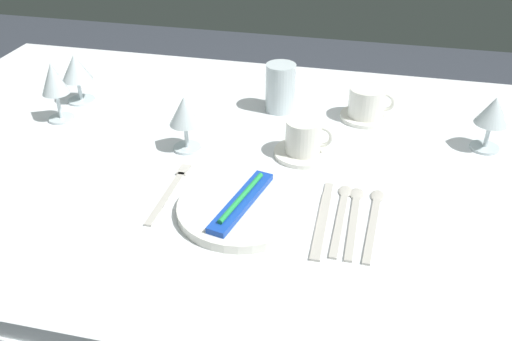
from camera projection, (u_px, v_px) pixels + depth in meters
dining_table at (248, 187)px, 1.27m from camera, size 1.80×1.11×0.74m
dinner_plate at (242, 208)px, 1.05m from camera, size 0.25×0.25×0.02m
toothbrush_package at (242, 201)px, 1.04m from camera, size 0.08×0.21×0.02m
fork_outer at (171, 190)px, 1.11m from camera, size 0.02×0.22×0.00m
dinner_knife at (322, 220)px, 1.03m from camera, size 0.02×0.24×0.00m
spoon_soup at (342, 210)px, 1.05m from camera, size 0.03×0.23×0.01m
spoon_dessert at (354, 213)px, 1.04m from camera, size 0.03×0.23×0.01m
spoon_tea at (374, 215)px, 1.04m from camera, size 0.03×0.23×0.01m
saucer_left at (365, 117)px, 1.38m from camera, size 0.12×0.12×0.01m
coffee_cup_left at (367, 102)px, 1.36m from camera, size 0.11×0.09×0.07m
saucer_right at (302, 153)px, 1.23m from camera, size 0.13×0.13×0.01m
coffee_cup_right at (304, 136)px, 1.21m from camera, size 0.10×0.08×0.07m
wine_glass_centre at (185, 113)px, 1.21m from camera, size 0.07×0.07×0.13m
wine_glass_left at (54, 81)px, 1.32m from camera, size 0.07×0.07×0.15m
wine_glass_right at (493, 114)px, 1.21m from camera, size 0.07×0.07×0.13m
wine_glass_far at (76, 70)px, 1.42m from camera, size 0.08×0.08×0.13m
drink_tumbler at (280, 90)px, 1.40m from camera, size 0.08×0.08×0.12m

